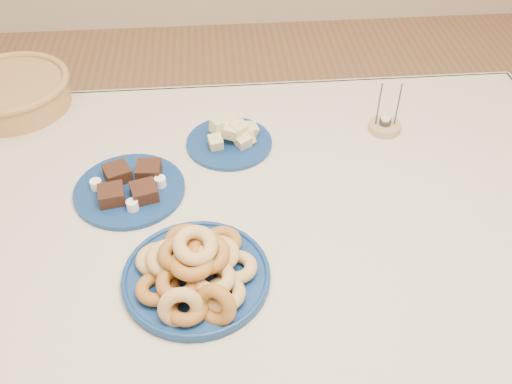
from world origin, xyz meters
TOP-DOWN VIEW (x-y plane):
  - ground at (0.00, 0.00)m, footprint 5.00×5.00m
  - dining_table at (0.00, 0.00)m, footprint 1.71×1.11m
  - donut_platter at (-0.14, -0.21)m, footprint 0.35×0.35m
  - melon_plate at (-0.04, 0.25)m, footprint 0.26×0.26m
  - brownie_plate at (-0.29, 0.08)m, footprint 0.31×0.31m
  - wicker_basket at (-0.66, 0.49)m, footprint 0.36×0.36m
  - candle_holder at (0.38, 0.28)m, footprint 0.10×0.10m

SIDE VIEW (x-z plane):
  - ground at x=0.00m, z-range 0.00..0.00m
  - dining_table at x=0.00m, z-range 0.27..1.02m
  - candle_holder at x=0.38m, z-range 0.69..0.84m
  - brownie_plate at x=-0.29m, z-range 0.74..0.79m
  - melon_plate at x=-0.04m, z-range 0.74..0.81m
  - donut_platter at x=-0.14m, z-range 0.72..0.86m
  - wicker_basket at x=-0.66m, z-range 0.75..0.84m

